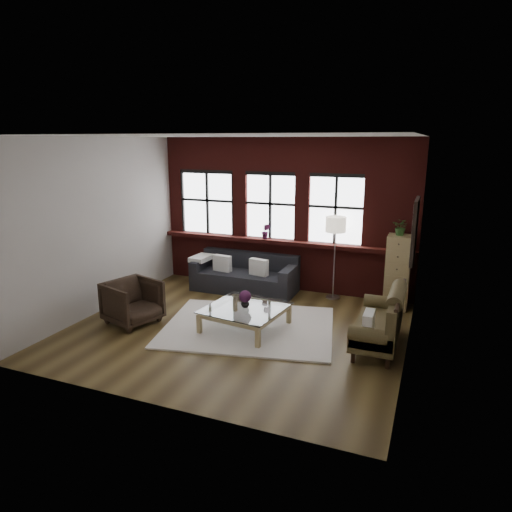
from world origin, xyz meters
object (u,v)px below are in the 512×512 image
at_px(coffee_table, 245,318).
at_px(floor_lamp, 335,255).
at_px(armchair, 133,302).
at_px(vase, 245,303).
at_px(drawer_chest, 397,272).
at_px(dark_sofa, 244,273).
at_px(vintage_settee, 378,319).

xyz_separation_m(coffee_table, floor_lamp, (1.04, 2.13, 0.72)).
xyz_separation_m(armchair, vase, (1.95, 0.45, 0.09)).
distance_m(vase, drawer_chest, 3.06).
height_order(dark_sofa, floor_lamp, floor_lamp).
relative_size(dark_sofa, floor_lamp, 1.20).
relative_size(drawer_chest, floor_lamp, 0.78).
distance_m(armchair, drawer_chest, 4.91).
height_order(vintage_settee, coffee_table, vintage_settee).
bearing_deg(vase, floor_lamp, 64.04).
height_order(coffee_table, vase, vase).
height_order(vintage_settee, vase, vintage_settee).
distance_m(coffee_table, vase, 0.28).
bearing_deg(drawer_chest, vintage_settee, -93.44).
distance_m(dark_sofa, floor_lamp, 1.94).
distance_m(dark_sofa, vase, 2.06).
relative_size(armchair, drawer_chest, 0.59).
bearing_deg(coffee_table, floor_lamp, 64.04).
height_order(dark_sofa, armchair, dark_sofa).
xyz_separation_m(dark_sofa, armchair, (-1.13, -2.34, -0.02)).
xyz_separation_m(coffee_table, drawer_chest, (2.27, 2.03, 0.51)).
bearing_deg(drawer_chest, coffee_table, -138.26).
height_order(dark_sofa, coffee_table, dark_sofa).
bearing_deg(vase, drawer_chest, 41.74).
distance_m(armchair, vase, 2.00).
distance_m(coffee_table, floor_lamp, 2.48).
relative_size(dark_sofa, vintage_settee, 1.33).
bearing_deg(coffee_table, dark_sofa, 113.51).
bearing_deg(vase, armchair, -166.90).
relative_size(dark_sofa, armchair, 2.62).
height_order(vase, floor_lamp, floor_lamp).
relative_size(vintage_settee, armchair, 1.97).
xyz_separation_m(armchair, coffee_table, (1.95, 0.45, -0.19)).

